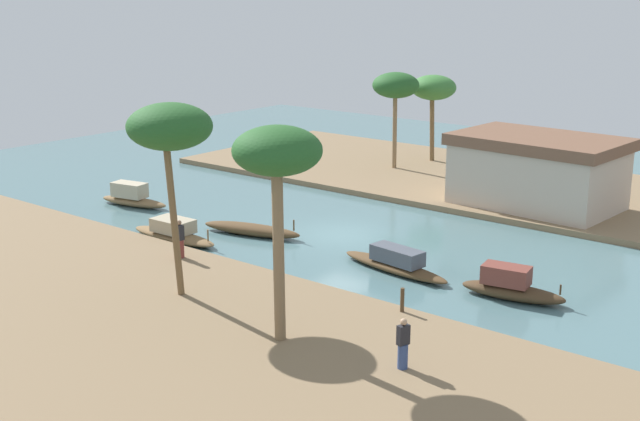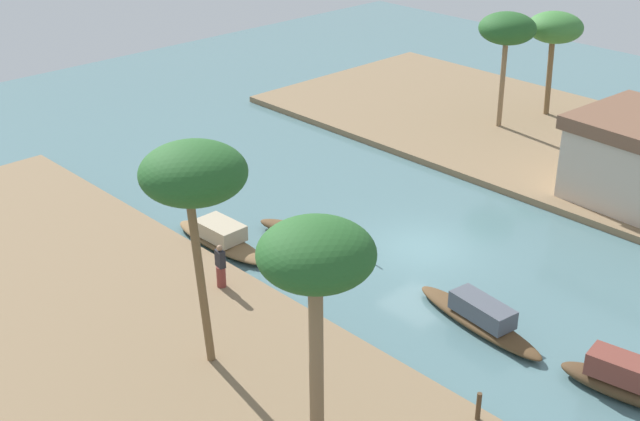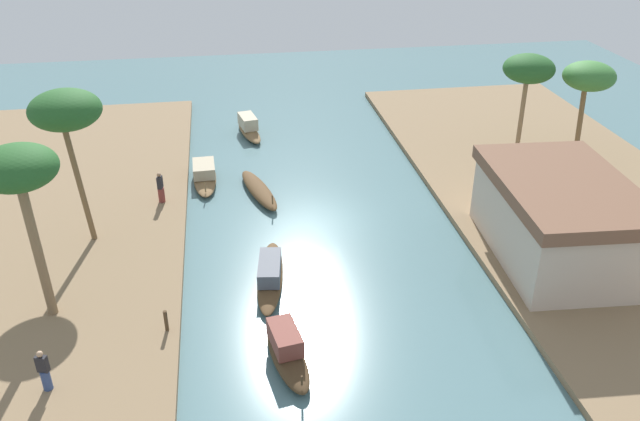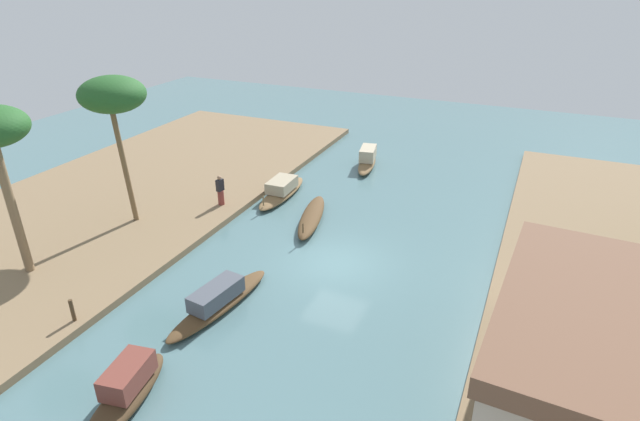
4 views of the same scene
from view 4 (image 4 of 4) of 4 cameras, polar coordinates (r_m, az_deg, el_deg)
name	(u,v)px [view 4 (image 4 of 4)]	position (r m, az deg, el deg)	size (l,w,h in m)	color
river_water	(336,263)	(22.42, 1.79, -5.80)	(62.59, 62.59, 0.00)	slate
riverbank_left	(103,207)	(29.33, -22.83, 0.31)	(36.19, 13.72, 0.30)	#846B4C
sampan_foreground	(282,190)	(28.66, -4.22, 2.26)	(4.96, 1.37, 1.00)	brown
sampan_near_left_bank	(312,217)	(25.80, -0.93, -0.67)	(5.04, 2.17, 0.98)	brown
sampan_with_red_awning	(367,160)	(33.03, 5.24, 5.62)	(4.20, 1.73, 1.22)	brown
sampan_downstream_large	(126,391)	(16.84, -20.59, -18.09)	(3.98, 1.71, 1.23)	#47331E
sampan_upstream_small	(219,300)	(19.81, -11.12, -9.68)	(5.42, 1.75, 1.03)	brown
person_by_mooring	(220,192)	(27.25, -10.92, 2.06)	(0.43, 0.37, 1.60)	brown
mooring_post	(72,310)	(20.30, -25.63, -9.89)	(0.14, 0.14, 0.86)	#4C3823
palm_tree_left_near	(112,96)	(25.20, -21.91, 11.63)	(2.96, 2.96, 6.96)	brown
riverside_building	(596,362)	(16.04, 28.16, -14.50)	(8.44, 5.73, 3.57)	#C6B29E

